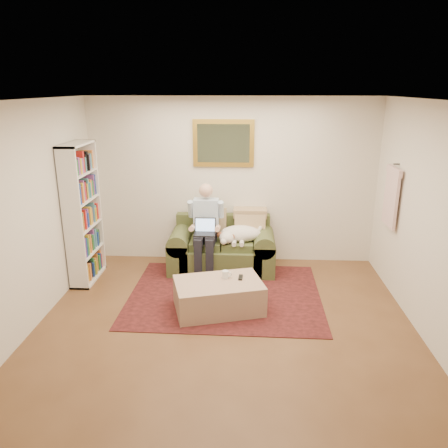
# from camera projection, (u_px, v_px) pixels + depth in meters

# --- Properties ---
(room_shell) EXTENTS (4.51, 5.00, 2.61)m
(room_shell) POSITION_uv_depth(u_px,v_px,m) (225.00, 222.00, 4.83)
(room_shell) COLOR brown
(room_shell) RESTS_ON ground
(rug) EXTENTS (2.61, 2.10, 0.01)m
(rug) POSITION_uv_depth(u_px,v_px,m) (225.00, 294.00, 5.99)
(rug) COLOR black
(rug) RESTS_ON room_shell
(sofa) EXTENTS (1.61, 0.82, 0.96)m
(sofa) POSITION_uv_depth(u_px,v_px,m) (222.00, 252.00, 6.77)
(sofa) COLOR #576334
(sofa) RESTS_ON room_shell
(seated_man) EXTENTS (0.53, 0.76, 1.35)m
(seated_man) POSITION_uv_depth(u_px,v_px,m) (205.00, 230.00, 6.52)
(seated_man) COLOR #8CB0D8
(seated_man) RESTS_ON sofa
(laptop) EXTENTS (0.31, 0.25, 0.23)m
(laptop) POSITION_uv_depth(u_px,v_px,m) (205.00, 230.00, 6.45)
(laptop) COLOR black
(laptop) RESTS_ON seated_man
(sleeping_dog) EXTENTS (0.66, 0.42, 0.25)m
(sleeping_dog) POSITION_uv_depth(u_px,v_px,m) (241.00, 234.00, 6.57)
(sleeping_dog) COLOR white
(sleeping_dog) RESTS_ON sofa
(ottoman) EXTENTS (1.22, 0.95, 0.39)m
(ottoman) POSITION_uv_depth(u_px,v_px,m) (219.00, 296.00, 5.53)
(ottoman) COLOR #CEA889
(ottoman) RESTS_ON room_shell
(coffee_mug) EXTENTS (0.08, 0.08, 0.10)m
(coffee_mug) POSITION_uv_depth(u_px,v_px,m) (225.00, 274.00, 5.56)
(coffee_mug) COLOR white
(coffee_mug) RESTS_ON ottoman
(tv_remote) EXTENTS (0.06, 0.15, 0.02)m
(tv_remote) POSITION_uv_depth(u_px,v_px,m) (241.00, 277.00, 5.57)
(tv_remote) COLOR black
(tv_remote) RESTS_ON ottoman
(bookshelf) EXTENTS (0.28, 0.80, 2.00)m
(bookshelf) POSITION_uv_depth(u_px,v_px,m) (82.00, 214.00, 6.21)
(bookshelf) COLOR white
(bookshelf) RESTS_ON room_shell
(wall_mirror) EXTENTS (0.94, 0.04, 0.72)m
(wall_mirror) POSITION_uv_depth(u_px,v_px,m) (223.00, 143.00, 6.67)
(wall_mirror) COLOR gold
(wall_mirror) RESTS_ON room_shell
(hanging_shirt) EXTENTS (0.06, 0.52, 0.90)m
(hanging_shirt) POSITION_uv_depth(u_px,v_px,m) (392.00, 194.00, 5.89)
(hanging_shirt) COLOR beige
(hanging_shirt) RESTS_ON room_shell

